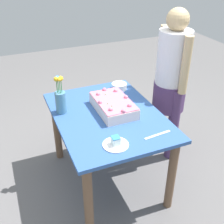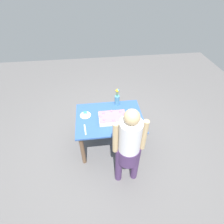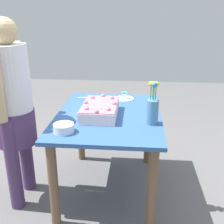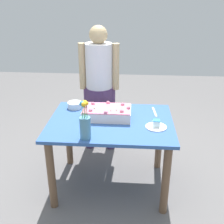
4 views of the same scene
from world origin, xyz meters
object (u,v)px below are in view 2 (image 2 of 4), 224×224
(serving_plate_with_slice, at_px, (85,115))
(person_standing, at_px, (129,146))
(sheet_cake, at_px, (112,118))
(fruit_bowl, at_px, (136,126))
(flower_vase, at_px, (117,99))
(cake_knife, at_px, (85,130))

(serving_plate_with_slice, xyz_separation_m, person_standing, (-0.60, 0.83, 0.11))
(serving_plate_with_slice, height_order, person_standing, person_standing)
(sheet_cake, distance_m, fruit_bowl, 0.41)
(sheet_cake, distance_m, flower_vase, 0.44)
(cake_knife, height_order, flower_vase, flower_vase)
(serving_plate_with_slice, distance_m, person_standing, 1.03)
(cake_knife, distance_m, flower_vase, 0.84)
(serving_plate_with_slice, bearing_deg, fruit_bowl, 154.53)
(fruit_bowl, distance_m, person_standing, 0.50)
(person_standing, bearing_deg, serving_plate_with_slice, 35.87)
(flower_vase, bearing_deg, serving_plate_with_slice, 22.25)
(fruit_bowl, height_order, person_standing, person_standing)
(sheet_cake, height_order, flower_vase, flower_vase)
(serving_plate_with_slice, distance_m, flower_vase, 0.64)
(cake_knife, xyz_separation_m, flower_vase, (-0.60, -0.58, 0.12))
(serving_plate_with_slice, bearing_deg, person_standing, 125.87)
(sheet_cake, distance_m, cake_knife, 0.49)
(cake_knife, xyz_separation_m, fruit_bowl, (-0.81, 0.05, 0.03))
(cake_knife, distance_m, person_standing, 0.79)
(fruit_bowl, bearing_deg, cake_knife, -3.23)
(flower_vase, relative_size, fruit_bowl, 2.25)
(fruit_bowl, bearing_deg, flower_vase, -71.14)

